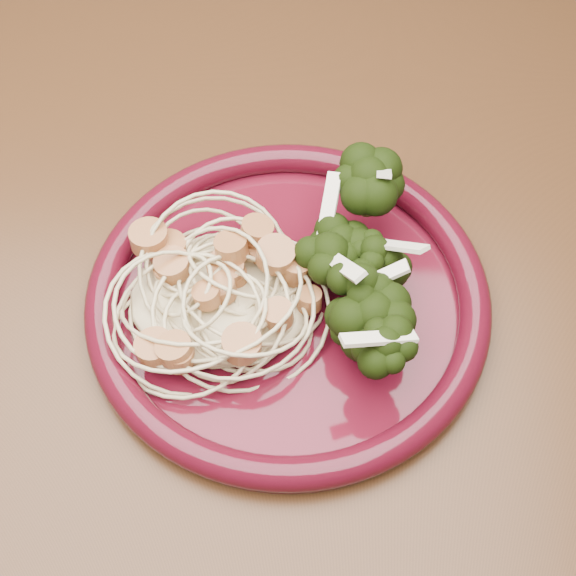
# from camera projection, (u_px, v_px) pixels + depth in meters

# --- Properties ---
(dining_table) EXTENTS (1.20, 0.80, 0.75)m
(dining_table) POSITION_uv_depth(u_px,v_px,m) (391.00, 459.00, 0.56)
(dining_table) COLOR #472814
(dining_table) RESTS_ON ground
(dinner_plate) EXTENTS (0.28, 0.28, 0.02)m
(dinner_plate) POSITION_uv_depth(u_px,v_px,m) (288.00, 297.00, 0.50)
(dinner_plate) COLOR #480A17
(dinner_plate) RESTS_ON dining_table
(spaghetti_pile) EXTENTS (0.13, 0.11, 0.03)m
(spaghetti_pile) POSITION_uv_depth(u_px,v_px,m) (221.00, 292.00, 0.49)
(spaghetti_pile) COLOR beige
(spaghetti_pile) RESTS_ON dinner_plate
(scallop_cluster) EXTENTS (0.13, 0.13, 0.04)m
(scallop_cluster) POSITION_uv_depth(u_px,v_px,m) (217.00, 261.00, 0.47)
(scallop_cluster) COLOR #BA7743
(scallop_cluster) RESTS_ON spaghetti_pile
(broccoli_pile) EXTENTS (0.10, 0.15, 0.05)m
(broccoli_pile) POSITION_uv_depth(u_px,v_px,m) (372.00, 276.00, 0.49)
(broccoli_pile) COLOR black
(broccoli_pile) RESTS_ON dinner_plate
(onion_garnish) EXTENTS (0.07, 0.10, 0.05)m
(onion_garnish) POSITION_uv_depth(u_px,v_px,m) (376.00, 245.00, 0.46)
(onion_garnish) COLOR white
(onion_garnish) RESTS_ON broccoli_pile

